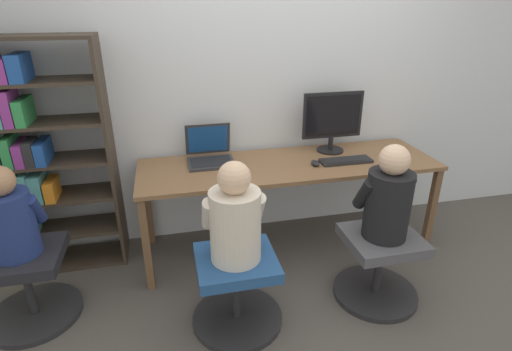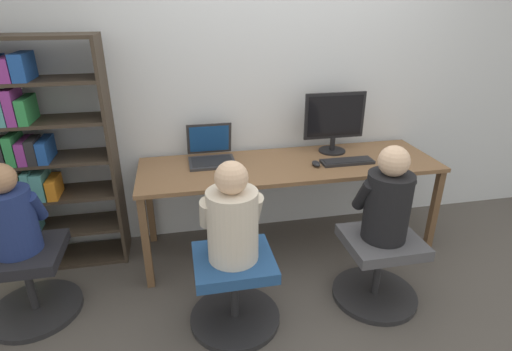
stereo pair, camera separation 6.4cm
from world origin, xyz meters
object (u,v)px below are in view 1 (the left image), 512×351
Objects in this scene: bookshelf at (24,161)px; desktop_monitor at (332,121)px; office_chair_left at (379,264)px; office_chair_side at (28,284)px; laptop at (210,155)px; person_at_laptop at (235,218)px; office_chair_right at (237,288)px; keyboard at (346,161)px; person_at_monitor at (388,198)px; person_near_shelf at (9,218)px.

desktop_monitor is at bearing 0.67° from bookshelf.
office_chair_left and office_chair_side have the same top height.
laptop is at bearing 138.27° from office_chair_left.
person_at_laptop is 1.07× the size of office_chair_side.
office_chair_left is 1.00× the size of office_chair_right.
office_chair_left is at bearing -90.90° from keyboard.
laptop is 1.02m from keyboard.
person_at_laptop reaches higher than office_chair_right.
keyboard is 0.70× the size of office_chair_left.
keyboard is at bearing -13.64° from laptop.
office_chair_right is at bearing -178.56° from office_chair_left.
office_chair_side is (-1.22, -0.58, -0.53)m from laptop.
keyboard is 0.24× the size of bookshelf.
office_chair_right is at bearing -178.31° from person_at_monitor.
desktop_monitor is at bearing 15.06° from office_chair_side.
desktop_monitor is 1.24× the size of keyboard.
office_chair_right is 0.93× the size of person_at_laptop.
desktop_monitor is 0.30× the size of bookshelf.
laptop is 0.90m from person_at_laptop.
bookshelf is (-2.26, 0.23, 0.11)m from keyboard.
desktop_monitor is at bearing 14.96° from person_near_shelf.
office_chair_left is 1.01× the size of person_near_shelf.
office_chair_side is at bearing 172.19° from office_chair_left.
desktop_monitor is 2.28m from person_near_shelf.
office_chair_left is at bearing -7.91° from person_near_shelf.
keyboard is at bearing 34.18° from person_at_laptop.
person_at_laptop is (-0.00, 0.00, 0.48)m from office_chair_right.
person_at_laptop is 1.37m from office_chair_side.
office_chair_right is at bearing -88.26° from laptop.
bookshelf is (-2.25, 0.86, 0.11)m from person_at_monitor.
person_at_monitor is 0.96m from person_at_laptop.
person_at_laptop reaches higher than laptop.
bookshelf is at bearing 94.82° from office_chair_side.
office_chair_right is at bearing -34.54° from bookshelf.
office_chair_left is 0.96m from office_chair_right.
office_chair_side is 0.47m from person_near_shelf.
desktop_monitor is at bearing 94.41° from keyboard.
bookshelf is at bearing 158.95° from office_chair_left.
office_chair_side is (-2.20, 0.30, 0.00)m from office_chair_left.
bookshelf is at bearing 145.46° from office_chair_right.
office_chair_right is 1.68m from bookshelf.
office_chair_left is at bearing -21.05° from bookshelf.
person_at_monitor is at bearing -7.71° from office_chair_side.
office_chair_right is 1.00× the size of office_chair_side.
laptop is 1.27m from bookshelf.
person_at_laptop is (-0.95, -0.91, -0.25)m from desktop_monitor.
person_at_monitor is (0.96, 0.03, 0.49)m from office_chair_right.
desktop_monitor is at bearing 43.91° from person_at_laptop.
person_at_monitor reaches higher than office_chair_side.
desktop_monitor is 1.34m from person_at_laptop.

